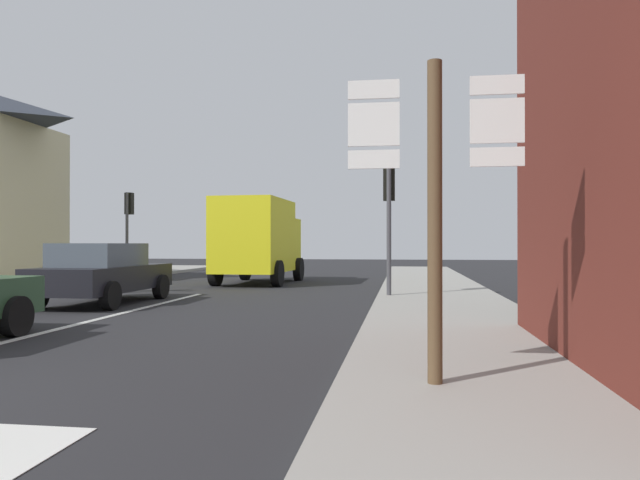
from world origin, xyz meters
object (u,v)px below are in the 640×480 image
(delivery_truck, at_px, (258,239))
(route_sign_post, at_px, (435,196))
(traffic_light_far_left, at_px, (129,215))
(sedan_far, at_px, (103,272))
(traffic_light_near_right, at_px, (389,201))

(delivery_truck, height_order, route_sign_post, route_sign_post)
(delivery_truck, bearing_deg, traffic_light_far_left, 161.99)
(delivery_truck, xyz_separation_m, route_sign_post, (5.57, -15.26, 0.26))
(traffic_light_far_left, bearing_deg, sedan_far, -67.01)
(sedan_far, height_order, traffic_light_near_right, traffic_light_near_right)
(sedan_far, bearing_deg, traffic_light_near_right, 15.66)
(sedan_far, distance_m, traffic_light_near_right, 7.37)
(delivery_truck, xyz_separation_m, traffic_light_far_left, (-6.01, 1.95, 1.00))
(sedan_far, relative_size, traffic_light_far_left, 1.17)
(sedan_far, distance_m, route_sign_post, 10.83)
(route_sign_post, bearing_deg, sedan_far, 134.45)
(traffic_light_near_right, height_order, traffic_light_far_left, traffic_light_far_left)
(route_sign_post, distance_m, traffic_light_far_left, 20.76)
(sedan_far, xyz_separation_m, traffic_light_near_right, (6.88, 1.93, 1.82))
(traffic_light_far_left, bearing_deg, delivery_truck, -18.01)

